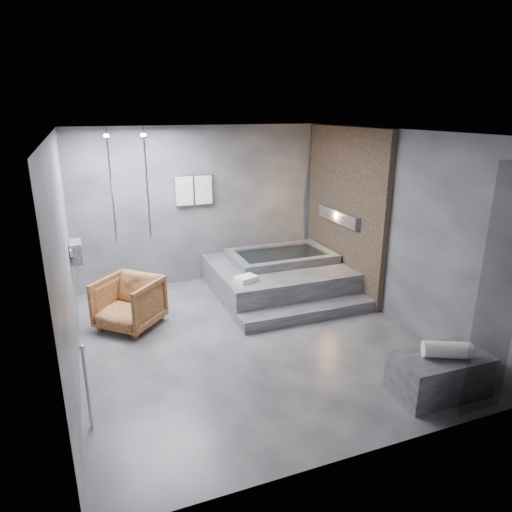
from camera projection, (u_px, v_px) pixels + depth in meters
name	position (u px, v px, depth m)	size (l,w,h in m)	color
room	(271.00, 211.00, 6.23)	(5.00, 5.04, 2.82)	#313134
tub_deck	(278.00, 277.00, 7.98)	(2.20, 2.00, 0.50)	#37373A
tub_step	(308.00, 313.00, 6.98)	(2.20, 0.36, 0.18)	#37373A
concrete_bench	(440.00, 374.00, 5.10)	(1.05, 0.58, 0.47)	#323235
driftwood_chair	(129.00, 303.00, 6.63)	(0.80, 0.82, 0.75)	#4F2A13
rolled_towel	(447.00, 350.00, 4.96)	(0.18, 0.18, 0.51)	white
deck_towel	(246.00, 279.00, 7.09)	(0.32, 0.23, 0.09)	white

